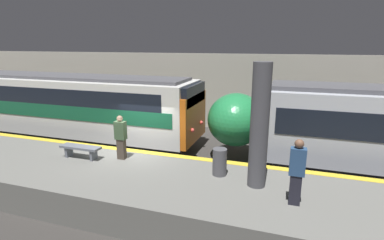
{
  "coord_description": "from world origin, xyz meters",
  "views": [
    {
      "loc": [
        5.65,
        -9.66,
        5.0
      ],
      "look_at": [
        2.09,
        1.12,
        2.08
      ],
      "focal_mm": 28.0,
      "sensor_mm": 36.0,
      "label": 1
    }
  ],
  "objects_px": {
    "train_boxy": "(53,106)",
    "trash_bin": "(220,162)",
    "person_waiting": "(121,137)",
    "support_pillar_near": "(259,127)",
    "person_walking": "(297,170)",
    "platform_bench": "(81,149)"
  },
  "relations": [
    {
      "from": "train_boxy",
      "to": "trash_bin",
      "type": "distance_m",
      "value": 10.77
    },
    {
      "from": "train_boxy",
      "to": "person_waiting",
      "type": "distance_m",
      "value": 7.44
    },
    {
      "from": "person_waiting",
      "to": "support_pillar_near",
      "type": "bearing_deg",
      "value": -6.86
    },
    {
      "from": "support_pillar_near",
      "to": "train_boxy",
      "type": "xyz_separation_m",
      "value": [
        -11.17,
        4.35,
        -1.01
      ]
    },
    {
      "from": "trash_bin",
      "to": "person_waiting",
      "type": "bearing_deg",
      "value": 176.62
    },
    {
      "from": "train_boxy",
      "to": "person_waiting",
      "type": "bearing_deg",
      "value": -30.54
    },
    {
      "from": "person_waiting",
      "to": "person_walking",
      "type": "distance_m",
      "value": 5.95
    },
    {
      "from": "support_pillar_near",
      "to": "person_waiting",
      "type": "distance_m",
      "value": 4.88
    },
    {
      "from": "train_boxy",
      "to": "person_walking",
      "type": "bearing_deg",
      "value": -22.71
    },
    {
      "from": "platform_bench",
      "to": "trash_bin",
      "type": "distance_m",
      "value": 5.01
    },
    {
      "from": "support_pillar_near",
      "to": "person_walking",
      "type": "height_order",
      "value": "support_pillar_near"
    },
    {
      "from": "person_waiting",
      "to": "person_walking",
      "type": "xyz_separation_m",
      "value": [
        5.8,
        -1.33,
        0.09
      ]
    },
    {
      "from": "person_waiting",
      "to": "trash_bin",
      "type": "xyz_separation_m",
      "value": [
        3.59,
        -0.21,
        -0.4
      ]
    },
    {
      "from": "support_pillar_near",
      "to": "trash_bin",
      "type": "distance_m",
      "value": 1.81
    },
    {
      "from": "person_walking",
      "to": "trash_bin",
      "type": "height_order",
      "value": "person_walking"
    },
    {
      "from": "person_waiting",
      "to": "person_walking",
      "type": "height_order",
      "value": "person_walking"
    },
    {
      "from": "platform_bench",
      "to": "trash_bin",
      "type": "xyz_separation_m",
      "value": [
        5.0,
        0.19,
        0.09
      ]
    },
    {
      "from": "person_walking",
      "to": "trash_bin",
      "type": "bearing_deg",
      "value": 153.24
    },
    {
      "from": "train_boxy",
      "to": "person_walking",
      "type": "relative_size",
      "value": 9.27
    },
    {
      "from": "person_walking",
      "to": "platform_bench",
      "type": "distance_m",
      "value": 7.3
    },
    {
      "from": "support_pillar_near",
      "to": "person_walking",
      "type": "relative_size",
      "value": 2.03
    },
    {
      "from": "train_boxy",
      "to": "platform_bench",
      "type": "xyz_separation_m",
      "value": [
        4.99,
        -4.18,
        -0.41
      ]
    }
  ]
}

